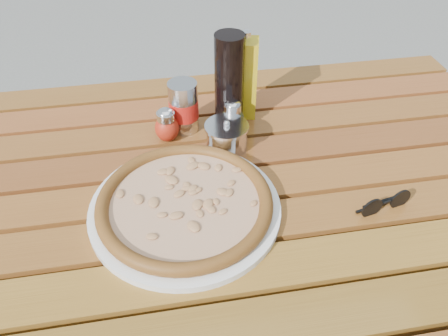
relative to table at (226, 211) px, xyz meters
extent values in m
cube|color=#321A0B|center=(-0.64, 0.39, -0.32)|extent=(0.06, 0.06, 0.70)
cube|color=#371F0C|center=(0.64, 0.39, -0.32)|extent=(0.06, 0.06, 0.70)
cube|color=#34200B|center=(0.00, 0.00, 0.03)|extent=(1.36, 0.86, 0.04)
cube|color=#52320E|center=(0.00, -0.30, 0.06)|extent=(1.40, 0.09, 0.03)
cube|color=#5E3910|center=(0.00, -0.20, 0.06)|extent=(1.40, 0.09, 0.03)
cube|color=#552D0F|center=(0.00, -0.10, 0.06)|extent=(1.40, 0.09, 0.03)
cube|color=#582D0F|center=(0.00, 0.00, 0.06)|extent=(1.40, 0.09, 0.03)
cube|color=#4F240D|center=(0.00, 0.10, 0.06)|extent=(1.40, 0.09, 0.03)
cube|color=#552B0F|center=(0.00, 0.20, 0.06)|extent=(1.40, 0.09, 0.03)
cube|color=#5C2910|center=(0.00, 0.30, 0.06)|extent=(1.40, 0.09, 0.03)
cube|color=#522C0E|center=(0.00, 0.41, 0.06)|extent=(1.40, 0.09, 0.03)
cylinder|color=white|center=(-0.09, -0.05, 0.08)|extent=(0.46, 0.46, 0.01)
cylinder|color=beige|center=(-0.09, -0.05, 0.09)|extent=(0.43, 0.43, 0.01)
torus|color=black|center=(-0.09, -0.05, 0.10)|extent=(0.46, 0.46, 0.03)
ellipsoid|color=red|center=(-0.10, 0.17, 0.11)|extent=(0.07, 0.07, 0.06)
cylinder|color=silver|center=(-0.10, 0.17, 0.14)|extent=(0.05, 0.05, 0.02)
ellipsoid|color=silver|center=(-0.10, 0.17, 0.15)|extent=(0.05, 0.05, 0.02)
ellipsoid|color=#363A17|center=(0.05, 0.18, 0.11)|extent=(0.07, 0.07, 0.06)
cylinder|color=silver|center=(0.05, 0.18, 0.14)|extent=(0.05, 0.05, 0.02)
ellipsoid|color=silver|center=(0.05, 0.18, 0.15)|extent=(0.05, 0.05, 0.02)
cylinder|color=black|center=(0.05, 0.22, 0.19)|extent=(0.08, 0.08, 0.22)
cylinder|color=#BCBCC0|center=(-0.06, 0.21, 0.14)|extent=(0.08, 0.08, 0.12)
cylinder|color=red|center=(-0.06, 0.21, 0.13)|extent=(0.09, 0.09, 0.04)
cube|color=#BA9C13|center=(0.09, 0.25, 0.17)|extent=(0.07, 0.07, 0.19)
cylinder|color=white|center=(0.09, 0.25, 0.28)|extent=(0.02, 0.02, 0.02)
cylinder|color=silver|center=(0.02, 0.12, 0.10)|extent=(0.10, 0.10, 0.05)
cylinder|color=silver|center=(0.02, 0.12, 0.13)|extent=(0.11, 0.11, 0.01)
sphere|color=silver|center=(0.02, 0.12, 0.14)|extent=(0.02, 0.02, 0.01)
cylinder|color=black|center=(0.25, -0.12, 0.09)|extent=(0.04, 0.01, 0.04)
cylinder|color=black|center=(0.32, -0.11, 0.09)|extent=(0.04, 0.01, 0.04)
cube|color=black|center=(0.28, -0.12, 0.10)|extent=(0.02, 0.01, 0.00)
cube|color=black|center=(0.27, -0.11, 0.08)|extent=(0.09, 0.02, 0.00)
cube|color=black|center=(0.29, -0.10, 0.08)|extent=(0.09, 0.02, 0.00)
camera|label=1|loc=(-0.11, -0.63, 0.68)|focal=35.00mm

